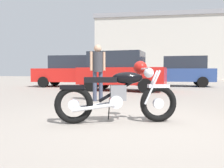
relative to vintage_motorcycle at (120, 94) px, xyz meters
The scene contains 7 objects.
ground_plane 0.57m from the vintage_motorcycle, 12.94° to the left, with size 80.00×80.00×0.00m, color gray.
vintage_motorcycle is the anchor object (origin of this frame).
bystander 3.00m from the vintage_motorcycle, 110.10° to the left, with size 0.43×0.30×1.66m.
pale_sedan_back 6.71m from the vintage_motorcycle, 97.14° to the left, with size 4.09×2.23×1.78m.
silver_sedan_mid 10.79m from the vintage_motorcycle, 77.34° to the left, with size 3.99×2.00×1.78m.
red_hatchback_near 9.90m from the vintage_motorcycle, 114.37° to the left, with size 3.92×1.86×1.78m.
industrial_building 30.00m from the vintage_motorcycle, 79.90° to the left, with size 22.97×12.61×17.46m.
Camera 1 is at (0.21, -3.94, 0.86)m, focal length 36.97 mm.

